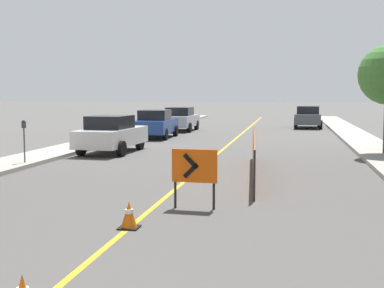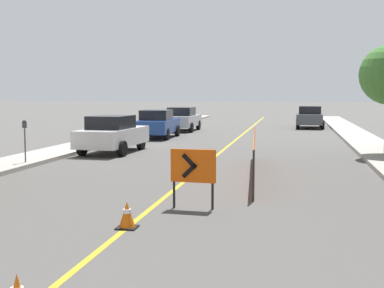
% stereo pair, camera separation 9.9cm
% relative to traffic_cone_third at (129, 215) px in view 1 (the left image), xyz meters
% --- Properties ---
extents(lane_stripe, '(0.12, 58.53, 0.01)m').
position_rel_traffic_cone_third_xyz_m(lane_stripe, '(-0.01, 17.52, -0.25)').
color(lane_stripe, gold).
rests_on(lane_stripe, ground_plane).
extents(sidewalk_left, '(1.93, 58.53, 0.15)m').
position_rel_traffic_cone_third_xyz_m(sidewalk_left, '(-6.66, 17.52, -0.18)').
color(sidewalk_left, '#ADA89E').
rests_on(sidewalk_left, ground_plane).
extents(sidewalk_right, '(1.93, 58.53, 0.15)m').
position_rel_traffic_cone_third_xyz_m(sidewalk_right, '(6.64, 17.52, -0.18)').
color(sidewalk_right, '#ADA89E').
rests_on(sidewalk_right, ground_plane).
extents(traffic_cone_third, '(0.38, 0.38, 0.51)m').
position_rel_traffic_cone_third_xyz_m(traffic_cone_third, '(0.00, 0.00, 0.00)').
color(traffic_cone_third, black).
rests_on(traffic_cone_third, ground_plane).
extents(arrow_barricade_primary, '(1.02, 0.13, 1.32)m').
position_rel_traffic_cone_third_xyz_m(arrow_barricade_primary, '(0.91, 1.91, 0.65)').
color(arrow_barricade_primary, '#EF560C').
rests_on(arrow_barricade_primary, ground_plane).
extents(safety_mesh_fence, '(0.63, 8.31, 1.22)m').
position_rel_traffic_cone_third_xyz_m(safety_mesh_fence, '(1.86, 7.09, 0.36)').
color(safety_mesh_fence, '#EF560C').
rests_on(safety_mesh_fence, ground_plane).
extents(parked_car_curb_near, '(2.05, 4.40, 1.59)m').
position_rel_traffic_cone_third_xyz_m(parked_car_curb_near, '(-4.52, 12.14, 0.55)').
color(parked_car_curb_near, silver).
rests_on(parked_car_curb_near, ground_plane).
extents(parked_car_curb_mid, '(1.95, 4.35, 1.59)m').
position_rel_traffic_cone_third_xyz_m(parked_car_curb_mid, '(-4.52, 19.74, 0.55)').
color(parked_car_curb_mid, navy).
rests_on(parked_car_curb_mid, ground_plane).
extents(parked_car_curb_far, '(1.94, 4.34, 1.59)m').
position_rel_traffic_cone_third_xyz_m(parked_car_curb_far, '(-4.27, 25.43, 0.55)').
color(parked_car_curb_far, '#B7B7BC').
rests_on(parked_car_curb_far, ground_plane).
extents(parked_car_opposite_side, '(1.96, 4.36, 1.59)m').
position_rel_traffic_cone_third_xyz_m(parked_car_opposite_side, '(4.21, 30.07, 0.55)').
color(parked_car_opposite_side, '#474C51').
rests_on(parked_car_opposite_side, ground_plane).
extents(parking_meter_far_curb, '(0.12, 0.11, 1.47)m').
position_rel_traffic_cone_third_xyz_m(parking_meter_far_curb, '(-6.04, 7.45, 0.93)').
color(parking_meter_far_curb, '#4C4C51').
rests_on(parking_meter_far_curb, sidewalk_left).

